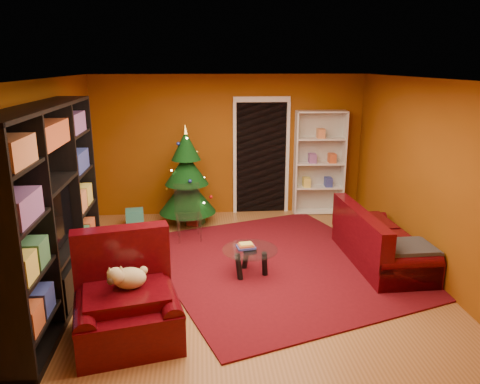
{
  "coord_description": "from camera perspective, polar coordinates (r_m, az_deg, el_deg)",
  "views": [
    {
      "loc": [
        -0.54,
        -5.86,
        2.79
      ],
      "look_at": [
        0.0,
        0.4,
        1.05
      ],
      "focal_mm": 35.0,
      "sensor_mm": 36.0,
      "label": 1
    }
  ],
  "objects": [
    {
      "name": "wall_right",
      "position": [
        6.78,
        22.1,
        1.62
      ],
      "size": [
        0.05,
        5.5,
        2.6
      ],
      "primitive_type": "cube",
      "color": "#80420C",
      "rests_on": "ground"
    },
    {
      "name": "wall_left",
      "position": [
        6.37,
        -22.94,
        0.69
      ],
      "size": [
        0.05,
        5.5,
        2.6
      ],
      "primitive_type": "cube",
      "color": "#80420C",
      "rests_on": "ground"
    },
    {
      "name": "christmas_tree",
      "position": [
        8.24,
        -6.52,
        1.89
      ],
      "size": [
        1.3,
        1.3,
        1.79
      ],
      "primitive_type": null,
      "rotation": [
        0.0,
        0.0,
        -0.37
      ],
      "color": "black",
      "rests_on": "floor"
    },
    {
      "name": "gift_box_teal",
      "position": [
        8.44,
        -12.71,
        -3.13
      ],
      "size": [
        0.34,
        0.34,
        0.3
      ],
      "primitive_type": "cube",
      "rotation": [
        0.0,
        0.0,
        0.14
      ],
      "color": "teal",
      "rests_on": "floor"
    },
    {
      "name": "rug",
      "position": [
        6.8,
        4.51,
        -8.7
      ],
      "size": [
        4.2,
        4.53,
        0.02
      ],
      "primitive_type": "cube",
      "rotation": [
        0.0,
        0.0,
        0.33
      ],
      "color": "#580B13",
      "rests_on": "floor"
    },
    {
      "name": "floor",
      "position": [
        6.53,
        0.3,
        -10.08
      ],
      "size": [
        5.0,
        5.5,
        0.05
      ],
      "primitive_type": "cube",
      "color": "brown",
      "rests_on": "ground"
    },
    {
      "name": "coffee_table",
      "position": [
        6.38,
        1.21,
        -8.5
      ],
      "size": [
        0.85,
        0.85,
        0.47
      ],
      "primitive_type": null,
      "rotation": [
        0.0,
        0.0,
        0.15
      ],
      "color": "gray",
      "rests_on": "rug"
    },
    {
      "name": "armchair",
      "position": [
        5.06,
        -13.67,
        -12.68
      ],
      "size": [
        1.35,
        1.35,
        0.88
      ],
      "primitive_type": null,
      "rotation": [
        0.0,
        0.0,
        0.22
      ],
      "color": "#380309",
      "rests_on": "rug"
    },
    {
      "name": "acrylic_chair",
      "position": [
        7.57,
        -6.28,
        -2.95
      ],
      "size": [
        0.47,
        0.5,
        0.82
      ],
      "primitive_type": null,
      "rotation": [
        0.0,
        0.0,
        0.12
      ],
      "color": "#66605B",
      "rests_on": "rug"
    },
    {
      "name": "white_bookshelf",
      "position": [
        8.91,
        9.66,
        3.47
      ],
      "size": [
        0.94,
        0.38,
        2.0
      ],
      "primitive_type": null,
      "rotation": [
        0.0,
        0.0,
        -0.05
      ],
      "color": "white",
      "rests_on": "floor"
    },
    {
      "name": "media_unit",
      "position": [
        5.74,
        -22.33,
        -2.08
      ],
      "size": [
        0.51,
        3.07,
        2.35
      ],
      "primitive_type": null,
      "rotation": [
        0.0,
        0.0,
        0.01
      ],
      "color": "black",
      "rests_on": "floor"
    },
    {
      "name": "gift_box_red",
      "position": [
        8.39,
        -5.57,
        -3.23
      ],
      "size": [
        0.3,
        0.3,
        0.22
      ],
      "primitive_type": "cube",
      "rotation": [
        0.0,
        0.0,
        -0.43
      ],
      "color": "maroon",
      "rests_on": "floor"
    },
    {
      "name": "sofa",
      "position": [
        6.99,
        16.96,
        -5.16
      ],
      "size": [
        0.91,
        1.92,
        0.82
      ],
      "primitive_type": null,
      "rotation": [
        0.0,
        0.0,
        1.6
      ],
      "color": "#380309",
      "rests_on": "rug"
    },
    {
      "name": "wall_back",
      "position": [
        8.78,
        -1.33,
        5.7
      ],
      "size": [
        5.0,
        0.05,
        2.6
      ],
      "primitive_type": "cube",
      "color": "#80420C",
      "rests_on": "ground"
    },
    {
      "name": "ceiling",
      "position": [
        5.89,
        0.34,
        13.87
      ],
      "size": [
        5.0,
        5.5,
        0.05
      ],
      "primitive_type": "cube",
      "color": "silver",
      "rests_on": "wall_back"
    },
    {
      "name": "doorway",
      "position": [
        8.84,
        2.59,
        4.1
      ],
      "size": [
        1.06,
        0.6,
        2.16
      ],
      "primitive_type": null,
      "color": "black",
      "rests_on": "floor"
    },
    {
      "name": "gift_box_green",
      "position": [
        8.41,
        -5.29,
        -3.13
      ],
      "size": [
        0.31,
        0.31,
        0.23
      ],
      "primitive_type": "cube",
      "rotation": [
        0.0,
        0.0,
        -0.44
      ],
      "color": "#21562B",
      "rests_on": "floor"
    },
    {
      "name": "dog",
      "position": [
        5.01,
        -13.29,
        -10.19
      ],
      "size": [
        0.46,
        0.38,
        0.29
      ],
      "primitive_type": null,
      "rotation": [
        0.0,
        0.0,
        0.22
      ],
      "color": "beige",
      "rests_on": "armchair"
    }
  ]
}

